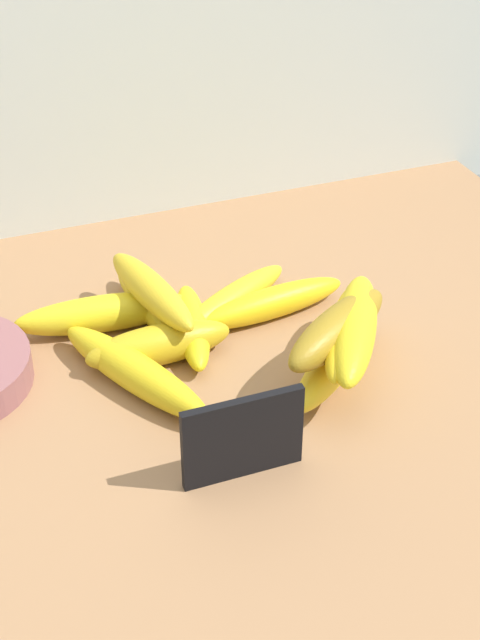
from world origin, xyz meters
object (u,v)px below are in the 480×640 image
banana_9 (337,329)px  banana_10 (151,291)px  banana_0 (161,344)px  banana_5 (103,313)px  banana_1 (338,358)px  banana_11 (345,332)px  banana_3 (231,300)px  banana_7 (134,371)px  banana_4 (157,312)px  banana_2 (192,326)px  banana_6 (272,303)px  banana_8 (355,328)px  chalkboard_sign (243,440)px

banana_9 → banana_10: size_ratio=0.94×
banana_0 → banana_5: 8.79cm
banana_0 → banana_5: banana_0 is taller
banana_1 → banana_11: bearing=-73.9°
banana_1 → banana_5: bearing=141.8°
banana_1 → banana_11: size_ratio=1.16×
banana_3 → banana_7: size_ratio=0.87×
banana_5 → banana_7: 10.89cm
banana_4 → banana_11: 21.67cm
banana_0 → banana_9: size_ratio=0.97×
banana_2 → banana_6: bearing=6.2°
banana_5 → banana_6: banana_5 is taller
banana_2 → banana_11: (12.07, -11.41, 3.81)cm
banana_8 → banana_7: bearing=164.0°
banana_0 → banana_5: (-4.22, 7.71, -0.10)cm
banana_0 → banana_4: (1.38, 6.52, -0.44)cm
chalkboard_sign → banana_8: 17.80cm
chalkboard_sign → banana_0: chalkboard_sign is taller
banana_1 → banana_6: 12.01cm
banana_4 → banana_6: (12.37, -2.89, 0.08)cm
banana_10 → banana_11: size_ratio=1.04×
banana_8 → banana_9: 1.73cm
chalkboard_sign → banana_9: size_ratio=0.70×
banana_8 → banana_10: bearing=138.3°
chalkboard_sign → banana_2: 21.03cm
banana_6 → banana_9: banana_9 is taller
banana_11 → banana_9: bearing=167.1°
chalkboard_sign → banana_11: 17.13cm
banana_0 → banana_3: size_ratio=0.85×
banana_3 → banana_6: bearing=-29.1°
banana_0 → banana_1: banana_0 is taller
banana_1 → banana_8: bearing=-40.5°
banana_4 → banana_8: size_ratio=1.07×
chalkboard_sign → banana_10: size_ratio=0.65×
banana_3 → banana_5: 14.10cm
banana_0 → banana_4: bearing=78.1°
banana_11 → chalkboard_sign: bearing=-146.6°
banana_5 → banana_3: bearing=-7.6°
banana_3 → banana_6: (4.00, -2.22, 0.13)cm
banana_2 → banana_10: bearing=139.3°
banana_7 → banana_9: (19.21, -5.50, 4.00)cm
banana_5 → banana_11: banana_11 is taller
banana_4 → banana_11: size_ratio=1.22×
banana_5 → banana_6: 18.42cm
banana_1 → banana_2: bearing=137.9°
chalkboard_sign → banana_0: (-1.97, 18.23, -1.74)cm
banana_6 → banana_8: 13.83cm
banana_4 → banana_7: size_ratio=0.95×
banana_10 → banana_6: bearing=-8.3°
banana_1 → banana_9: banana_9 is taller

